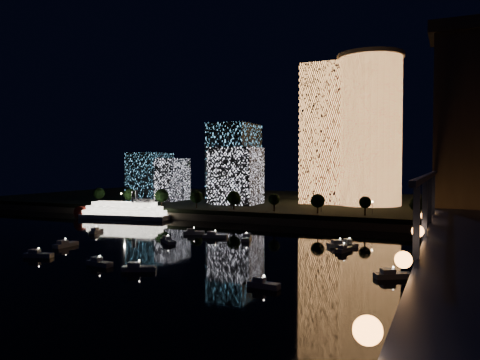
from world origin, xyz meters
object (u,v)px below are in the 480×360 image
(tower_rectangular, at_px, (326,134))
(truss_bridge, at_px, (464,210))
(tower_cylindrical, at_px, (370,130))
(riverboat, at_px, (121,211))

(tower_rectangular, xyz_separation_m, truss_bridge, (65.26, -138.97, -26.09))
(tower_cylindrical, relative_size, riverboat, 1.63)
(riverboat, bearing_deg, tower_cylindrical, 33.36)
(tower_cylindrical, distance_m, riverboat, 132.27)
(tower_rectangular, bearing_deg, riverboat, -138.48)
(tower_cylindrical, relative_size, tower_rectangular, 1.04)
(tower_cylindrical, height_order, tower_rectangular, tower_cylindrical)
(tower_cylindrical, distance_m, tower_rectangular, 23.96)
(tower_rectangular, bearing_deg, truss_bridge, -64.84)
(tower_cylindrical, xyz_separation_m, tower_rectangular, (-23.74, 2.86, -1.57))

